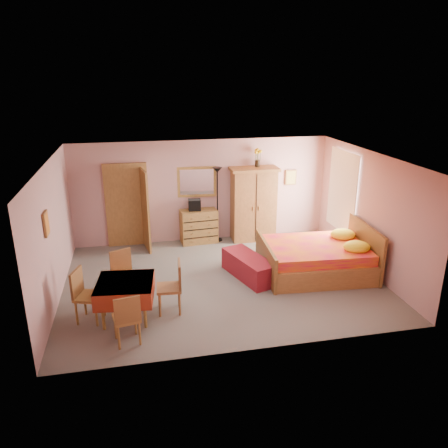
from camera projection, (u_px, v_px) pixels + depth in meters
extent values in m
plane|color=slate|center=(222.00, 280.00, 9.24)|extent=(6.50, 6.50, 0.00)
plane|color=brown|center=(222.00, 158.00, 8.38)|extent=(6.50, 6.50, 0.00)
cube|color=tan|center=(203.00, 191.00, 11.12)|extent=(6.50, 0.10, 2.60)
cube|color=tan|center=(256.00, 275.00, 6.50)|extent=(6.50, 0.10, 2.60)
cube|color=tan|center=(53.00, 234.00, 8.18)|extent=(0.10, 5.00, 2.60)
cube|color=tan|center=(369.00, 212.00, 9.44)|extent=(0.10, 5.00, 2.60)
cube|color=#9E6B35|center=(127.00, 206.00, 10.82)|extent=(1.06, 0.12, 2.15)
cube|color=white|center=(343.00, 192.00, 10.49)|extent=(0.08, 1.40, 1.95)
cube|color=orange|center=(46.00, 224.00, 7.50)|extent=(0.04, 0.32, 0.42)
cube|color=#D8BF59|center=(291.00, 177.00, 11.47)|extent=(0.30, 0.04, 0.40)
cube|color=olive|center=(199.00, 226.00, 11.17)|extent=(0.95, 0.54, 0.87)
cube|color=white|center=(197.00, 182.00, 11.00)|extent=(0.99, 0.12, 0.78)
cube|color=black|center=(195.00, 205.00, 10.96)|extent=(0.32, 0.25, 0.29)
cube|color=black|center=(217.00, 205.00, 11.10)|extent=(0.27, 0.27, 1.94)
cube|color=#986033|center=(253.00, 204.00, 11.22)|extent=(1.22, 0.63, 1.91)
cube|color=yellow|center=(258.00, 157.00, 10.96)|extent=(0.19, 0.19, 0.46)
cube|color=red|center=(316.00, 250.00, 9.42)|extent=(2.43, 1.98, 1.07)
cube|color=maroon|center=(249.00, 267.00, 9.31)|extent=(0.94, 1.52, 0.48)
cube|color=maroon|center=(126.00, 300.00, 7.72)|extent=(1.08, 1.08, 0.71)
cube|color=#A47237|center=(126.00, 317.00, 6.99)|extent=(0.48, 0.48, 0.90)
cube|color=#9F6736|center=(126.00, 276.00, 8.37)|extent=(0.57, 0.57, 0.94)
cube|color=#AA7839|center=(89.00, 296.00, 7.60)|extent=(0.55, 0.55, 0.96)
cube|color=#986133|center=(169.00, 287.00, 7.89)|extent=(0.47, 0.47, 0.97)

